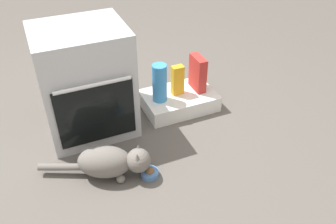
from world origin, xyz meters
TOP-DOWN VIEW (x-y plane):
  - ground at (0.00, 0.00)m, footprint 8.00×8.00m
  - oven at (-0.06, 0.48)m, footprint 0.60×0.56m
  - pantry_cabinet at (0.64, 0.45)m, footprint 0.57×0.38m
  - food_bowl at (0.16, -0.16)m, footprint 0.11×0.11m
  - cat at (-0.06, -0.06)m, footprint 0.67×0.36m
  - juice_carton at (0.63, 0.47)m, footprint 0.09×0.06m
  - water_bottle at (0.47, 0.44)m, footprint 0.11×0.11m
  - cereal_box at (0.81, 0.47)m, footprint 0.07×0.18m

SIDE VIEW (x-z plane):
  - ground at x=0.00m, z-range 0.00..0.00m
  - food_bowl at x=0.16m, z-range -0.01..0.06m
  - pantry_cabinet at x=0.64m, z-range 0.00..0.13m
  - cat at x=-0.06m, z-range 0.01..0.23m
  - juice_carton at x=0.63m, z-range 0.13..0.37m
  - cereal_box at x=0.81m, z-range 0.13..0.41m
  - water_bottle at x=0.47m, z-range 0.13..0.43m
  - oven at x=-0.06m, z-range 0.00..0.78m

